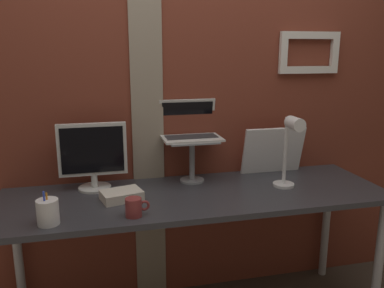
{
  "coord_description": "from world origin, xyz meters",
  "views": [
    {
      "loc": [
        -0.47,
        -1.88,
        1.53
      ],
      "look_at": [
        0.02,
        0.17,
        1.03
      ],
      "focal_mm": 37.07,
      "sensor_mm": 36.0,
      "label": 1
    }
  ],
  "objects": [
    {
      "name": "coffee_mug",
      "position": [
        -0.33,
        -0.15,
        0.82
      ],
      "size": [
        0.11,
        0.08,
        0.09
      ],
      "color": "maroon",
      "rests_on": "desk"
    },
    {
      "name": "pen_cup",
      "position": [
        -0.71,
        -0.15,
        0.84
      ],
      "size": [
        0.1,
        0.1,
        0.16
      ],
      "color": "white",
      "rests_on": "desk"
    },
    {
      "name": "brick_wall_back",
      "position": [
        0.0,
        0.45,
        1.17
      ],
      "size": [
        3.33,
        0.15,
        2.34
      ],
      "color": "brown",
      "rests_on": "ground_plane"
    },
    {
      "name": "laptop",
      "position": [
        0.05,
        0.34,
        1.09
      ],
      "size": [
        0.34,
        0.26,
        0.22
      ],
      "color": "silver",
      "rests_on": "laptop_stand"
    },
    {
      "name": "desk",
      "position": [
        0.02,
        0.07,
        0.7
      ],
      "size": [
        2.08,
        0.65,
        0.78
      ],
      "color": "#333338",
      "rests_on": "ground_plane"
    },
    {
      "name": "desk_lamp",
      "position": [
        0.53,
        0.02,
        1.03
      ],
      "size": [
        0.12,
        0.2,
        0.41
      ],
      "color": "white",
      "rests_on": "desk"
    },
    {
      "name": "paper_clutter_stack",
      "position": [
        -0.38,
        0.07,
        0.8
      ],
      "size": [
        0.23,
        0.19,
        0.05
      ],
      "primitive_type": "cube",
      "rotation": [
        0.0,
        0.0,
        0.25
      ],
      "color": "silver",
      "rests_on": "desk"
    },
    {
      "name": "whiteboard_panel",
      "position": [
        0.57,
        0.31,
        0.92
      ],
      "size": [
        0.39,
        0.09,
        0.3
      ],
      "primitive_type": "cube",
      "rotation": [
        0.24,
        0.0,
        0.0
      ],
      "color": "white",
      "rests_on": "desk"
    },
    {
      "name": "monitor",
      "position": [
        -0.51,
        0.27,
        0.98
      ],
      "size": [
        0.37,
        0.18,
        0.37
      ],
      "color": "silver",
      "rests_on": "desk"
    },
    {
      "name": "laptop_stand",
      "position": [
        0.05,
        0.28,
        0.95
      ],
      "size": [
        0.28,
        0.22,
        0.25
      ],
      "color": "gray",
      "rests_on": "desk"
    }
  ]
}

